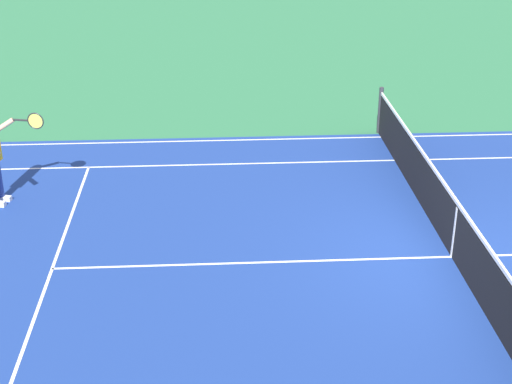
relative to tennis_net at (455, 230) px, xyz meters
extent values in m
plane|color=#2D7247|center=(0.00, 0.00, -0.49)|extent=(60.00, 60.00, 0.00)
cube|color=navy|center=(0.00, 0.00, -0.49)|extent=(24.20, 11.40, 0.00)
cube|color=white|center=(0.00, -5.50, -0.49)|extent=(23.80, 0.05, 0.01)
cube|color=white|center=(0.00, -4.11, -0.49)|extent=(23.80, 0.05, 0.01)
cube|color=white|center=(6.40, 0.00, -0.49)|extent=(0.05, 8.22, 0.01)
cube|color=white|center=(0.00, 0.00, -0.49)|extent=(12.80, 0.05, 0.01)
cylinder|color=#2D2D33|center=(0.00, -5.80, 0.05)|extent=(0.10, 0.10, 1.08)
cube|color=black|center=(0.00, 0.00, -0.05)|extent=(0.02, 11.60, 0.88)
cube|color=white|center=(0.00, 0.00, 0.46)|extent=(0.04, 11.60, 0.06)
cube|color=white|center=(0.00, 0.00, -0.05)|extent=(0.04, 0.06, 0.88)
cube|color=white|center=(7.76, -2.59, -0.45)|extent=(0.30, 0.17, 0.09)
cylinder|color=#DBAA84|center=(7.61, -2.72, 0.94)|extent=(0.42, 0.13, 0.30)
cylinder|color=#232326|center=(7.29, -2.71, 1.05)|extent=(0.28, 0.10, 0.04)
torus|color=#232326|center=(7.01, -2.65, 1.05)|extent=(0.31, 0.09, 0.31)
cylinder|color=#C6D84C|center=(7.01, -2.65, 1.05)|extent=(0.26, 0.07, 0.27)
camera|label=1|loc=(3.81, 10.57, 5.64)|focal=53.59mm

